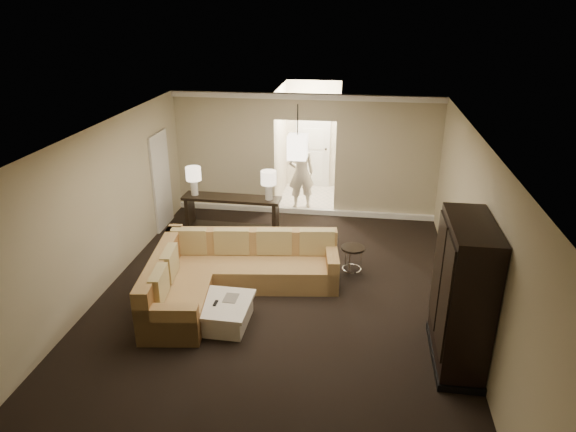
% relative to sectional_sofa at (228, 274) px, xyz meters
% --- Properties ---
extents(ground, '(8.00, 8.00, 0.00)m').
position_rel_sectional_sofa_xyz_m(ground, '(0.86, -0.23, -0.36)').
color(ground, black).
rests_on(ground, ground).
extents(wall_back, '(6.00, 0.04, 2.80)m').
position_rel_sectional_sofa_xyz_m(wall_back, '(0.86, 3.77, 1.04)').
color(wall_back, beige).
rests_on(wall_back, ground).
extents(wall_front, '(6.00, 0.04, 2.80)m').
position_rel_sectional_sofa_xyz_m(wall_front, '(0.86, -4.23, 1.04)').
color(wall_front, beige).
rests_on(wall_front, ground).
extents(wall_left, '(0.04, 8.00, 2.80)m').
position_rel_sectional_sofa_xyz_m(wall_left, '(-2.14, -0.23, 1.04)').
color(wall_left, beige).
rests_on(wall_left, ground).
extents(wall_right, '(0.04, 8.00, 2.80)m').
position_rel_sectional_sofa_xyz_m(wall_right, '(3.86, -0.23, 1.04)').
color(wall_right, beige).
rests_on(wall_right, ground).
extents(ceiling, '(6.00, 8.00, 0.02)m').
position_rel_sectional_sofa_xyz_m(ceiling, '(0.86, -0.23, 2.44)').
color(ceiling, white).
rests_on(ceiling, wall_back).
extents(crown_molding, '(6.00, 0.10, 0.12)m').
position_rel_sectional_sofa_xyz_m(crown_molding, '(0.86, 3.72, 2.37)').
color(crown_molding, white).
rests_on(crown_molding, wall_back).
extents(baseboard, '(6.00, 0.10, 0.12)m').
position_rel_sectional_sofa_xyz_m(baseboard, '(0.86, 3.72, -0.30)').
color(baseboard, white).
rests_on(baseboard, ground).
extents(side_door, '(0.05, 0.90, 2.10)m').
position_rel_sectional_sofa_xyz_m(side_door, '(-2.11, 2.57, 0.69)').
color(side_door, white).
rests_on(side_door, ground).
extents(foyer, '(1.44, 2.02, 2.80)m').
position_rel_sectional_sofa_xyz_m(foyer, '(0.86, 5.12, 0.94)').
color(foyer, beige).
rests_on(foyer, ground).
extents(sectional_sofa, '(3.14, 2.70, 0.91)m').
position_rel_sectional_sofa_xyz_m(sectional_sofa, '(0.00, 0.00, 0.00)').
color(sectional_sofa, brown).
rests_on(sectional_sofa, ground).
extents(coffee_table, '(0.97, 0.97, 0.40)m').
position_rel_sectional_sofa_xyz_m(coffee_table, '(0.10, -0.91, -0.17)').
color(coffee_table, white).
rests_on(coffee_table, ground).
extents(console_table, '(2.10, 0.53, 0.81)m').
position_rel_sectional_sofa_xyz_m(console_table, '(-0.54, 2.46, 0.12)').
color(console_table, black).
rests_on(console_table, ground).
extents(armoire, '(0.62, 1.44, 2.08)m').
position_rel_sectional_sofa_xyz_m(armoire, '(3.55, -1.28, 0.63)').
color(armoire, black).
rests_on(armoire, ground).
extents(drink_table, '(0.43, 0.43, 0.54)m').
position_rel_sectional_sofa_xyz_m(drink_table, '(2.08, 0.97, 0.02)').
color(drink_table, black).
rests_on(drink_table, ground).
extents(table_lamp_left, '(0.32, 0.32, 0.62)m').
position_rel_sectional_sofa_xyz_m(table_lamp_left, '(-1.34, 2.48, 0.86)').
color(table_lamp_left, silver).
rests_on(table_lamp_left, console_table).
extents(table_lamp_right, '(0.32, 0.32, 0.62)m').
position_rel_sectional_sofa_xyz_m(table_lamp_right, '(0.27, 2.44, 0.86)').
color(table_lamp_right, silver).
rests_on(table_lamp_right, console_table).
extents(pendant_light, '(0.38, 0.38, 1.09)m').
position_rel_sectional_sofa_xyz_m(pendant_light, '(0.86, 2.47, 1.59)').
color(pendant_light, black).
rests_on(pendant_light, ceiling).
extents(person, '(0.81, 0.67, 1.91)m').
position_rel_sectional_sofa_xyz_m(person, '(0.75, 4.12, 0.59)').
color(person, beige).
rests_on(person, ground).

